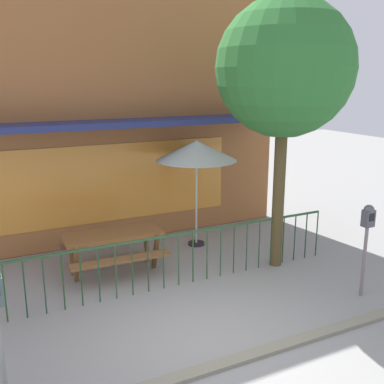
{
  "coord_description": "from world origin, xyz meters",
  "views": [
    {
      "loc": [
        -2.74,
        -4.85,
        3.56
      ],
      "look_at": [
        0.74,
        2.22,
        1.56
      ],
      "focal_mm": 42.08,
      "sensor_mm": 36.0,
      "label": 1
    }
  ],
  "objects_px": {
    "picnic_table_left": "(113,241)",
    "patio_umbrella": "(196,151)",
    "parking_meter_far": "(367,226)",
    "street_tree": "(285,69)"
  },
  "relations": [
    {
      "from": "picnic_table_left",
      "to": "patio_umbrella",
      "type": "height_order",
      "value": "patio_umbrella"
    },
    {
      "from": "parking_meter_far",
      "to": "street_tree",
      "type": "xyz_separation_m",
      "value": [
        -0.52,
        1.7,
        2.49
      ]
    },
    {
      "from": "picnic_table_left",
      "to": "patio_umbrella",
      "type": "xyz_separation_m",
      "value": [
        2.03,
        0.57,
        1.47
      ]
    },
    {
      "from": "picnic_table_left",
      "to": "parking_meter_far",
      "type": "bearing_deg",
      "value": -38.89
    },
    {
      "from": "patio_umbrella",
      "to": "street_tree",
      "type": "distance_m",
      "value": 2.5
    },
    {
      "from": "parking_meter_far",
      "to": "picnic_table_left",
      "type": "bearing_deg",
      "value": 141.11
    },
    {
      "from": "patio_umbrella",
      "to": "street_tree",
      "type": "height_order",
      "value": "street_tree"
    },
    {
      "from": "parking_meter_far",
      "to": "street_tree",
      "type": "distance_m",
      "value": 3.06
    },
    {
      "from": "patio_umbrella",
      "to": "parking_meter_far",
      "type": "height_order",
      "value": "patio_umbrella"
    },
    {
      "from": "picnic_table_left",
      "to": "parking_meter_far",
      "type": "distance_m",
      "value": 4.48
    }
  ]
}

